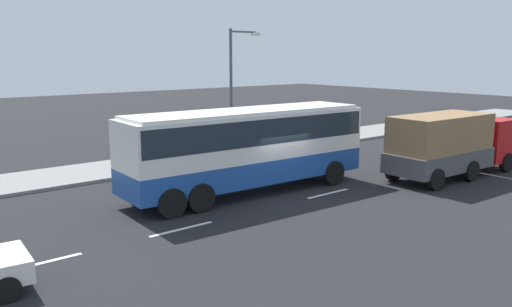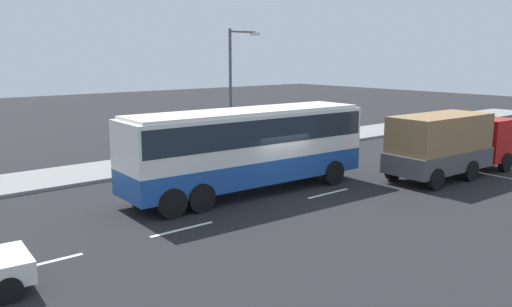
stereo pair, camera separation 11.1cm
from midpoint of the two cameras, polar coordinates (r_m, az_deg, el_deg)
ground_plane at (r=22.04m, az=1.89°, el=-4.27°), size 120.00×120.00×0.00m
sidewalk_curb at (r=28.59m, az=-9.13°, el=-0.74°), size 80.00×4.00×0.15m
lane_centreline at (r=19.54m, az=0.40°, el=-6.24°), size 29.35×0.16×0.01m
coach_bus at (r=21.52m, az=-1.07°, el=1.30°), size 10.98×3.17×3.52m
cargo_truck at (r=26.23m, az=20.64°, el=1.14°), size 7.80×2.80×3.03m
pedestrian_near_curb at (r=27.73m, az=-5.93°, el=1.14°), size 0.32×0.32×1.66m
pedestrian_at_crossing at (r=30.47m, az=0.61°, el=2.15°), size 0.32×0.32×1.71m
street_lamp at (r=28.48m, az=-2.59°, el=7.71°), size 2.05×0.24×6.98m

